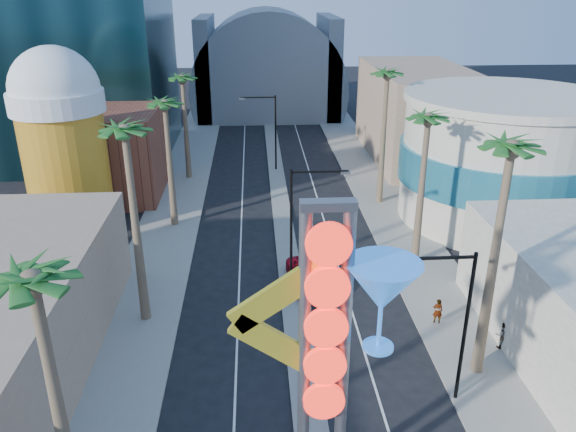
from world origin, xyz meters
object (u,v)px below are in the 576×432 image
object	(u,v)px
pedestrian_b	(502,335)
neon_sign	(348,341)
red_pickup	(310,276)
pedestrian_a	(438,311)

from	to	relation	value
pedestrian_b	neon_sign	bearing A→B (deg)	54.51
red_pickup	pedestrian_a	xyz separation A→B (m)	(7.04, -4.98, 0.21)
red_pickup	pedestrian_b	world-z (taller)	pedestrian_b
pedestrian_a	pedestrian_b	xyz separation A→B (m)	(2.79, -2.60, 0.00)
neon_sign	red_pickup	size ratio (longest dim) A/B	2.38
pedestrian_a	pedestrian_b	bearing A→B (deg)	144.83
pedestrian_b	red_pickup	bearing A→B (deg)	-23.92
red_pickup	pedestrian_a	size ratio (longest dim) A/B	3.32
pedestrian_a	pedestrian_b	size ratio (longest dim) A/B	1.00
neon_sign	pedestrian_b	xyz separation A→B (m)	(10.21, 8.80, -6.36)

